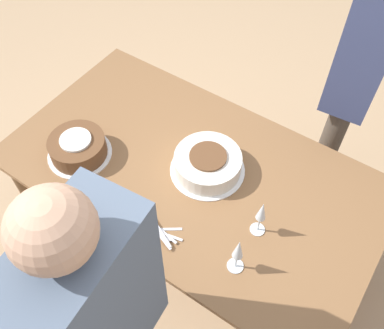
{
  "coord_description": "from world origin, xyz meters",
  "views": [
    {
      "loc": [
        0.67,
        -0.98,
        2.37
      ],
      "look_at": [
        0.0,
        0.0,
        0.79
      ],
      "focal_mm": 40.0,
      "sensor_mm": 36.0,
      "label": 1
    }
  ],
  "objects_px": {
    "cake_center_white": "(208,163)",
    "wine_glass_far": "(261,213)",
    "person_cutting": "(101,320)",
    "wine_glass_near": "(238,251)",
    "cake_front_chocolate": "(78,147)",
    "person_watching": "(364,61)"
  },
  "relations": [
    {
      "from": "cake_center_white",
      "to": "wine_glass_far",
      "type": "bearing_deg",
      "value": -22.68
    },
    {
      "from": "person_watching",
      "to": "person_cutting",
      "type": "bearing_deg",
      "value": -12.45
    },
    {
      "from": "cake_front_chocolate",
      "to": "person_cutting",
      "type": "height_order",
      "value": "person_cutting"
    },
    {
      "from": "cake_front_chocolate",
      "to": "person_watching",
      "type": "height_order",
      "value": "person_watching"
    },
    {
      "from": "wine_glass_near",
      "to": "wine_glass_far",
      "type": "relative_size",
      "value": 1.02
    },
    {
      "from": "cake_center_white",
      "to": "person_cutting",
      "type": "relative_size",
      "value": 0.21
    },
    {
      "from": "cake_front_chocolate",
      "to": "cake_center_white",
      "type": "bearing_deg",
      "value": 25.4
    },
    {
      "from": "cake_center_white",
      "to": "cake_front_chocolate",
      "type": "distance_m",
      "value": 0.62
    },
    {
      "from": "cake_center_white",
      "to": "person_watching",
      "type": "distance_m",
      "value": 0.89
    },
    {
      "from": "cake_center_white",
      "to": "person_cutting",
      "type": "distance_m",
      "value": 0.89
    },
    {
      "from": "cake_front_chocolate",
      "to": "person_watching",
      "type": "xyz_separation_m",
      "value": [
        0.94,
        1.03,
        0.25
      ]
    },
    {
      "from": "cake_center_white",
      "to": "cake_front_chocolate",
      "type": "bearing_deg",
      "value": -154.6
    },
    {
      "from": "wine_glass_near",
      "to": "wine_glass_far",
      "type": "height_order",
      "value": "wine_glass_near"
    },
    {
      "from": "cake_center_white",
      "to": "wine_glass_near",
      "type": "relative_size",
      "value": 1.64
    },
    {
      "from": "cake_front_chocolate",
      "to": "wine_glass_near",
      "type": "distance_m",
      "value": 0.93
    },
    {
      "from": "wine_glass_far",
      "to": "person_watching",
      "type": "relative_size",
      "value": 0.12
    },
    {
      "from": "wine_glass_near",
      "to": "person_watching",
      "type": "xyz_separation_m",
      "value": [
        0.02,
        1.11,
        0.16
      ]
    },
    {
      "from": "cake_center_white",
      "to": "cake_front_chocolate",
      "type": "height_order",
      "value": "cake_front_chocolate"
    },
    {
      "from": "cake_front_chocolate",
      "to": "wine_glass_far",
      "type": "height_order",
      "value": "wine_glass_far"
    },
    {
      "from": "wine_glass_far",
      "to": "person_cutting",
      "type": "relative_size",
      "value": 0.12
    },
    {
      "from": "wine_glass_near",
      "to": "person_cutting",
      "type": "distance_m",
      "value": 0.56
    },
    {
      "from": "cake_front_chocolate",
      "to": "wine_glass_far",
      "type": "distance_m",
      "value": 0.92
    }
  ]
}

